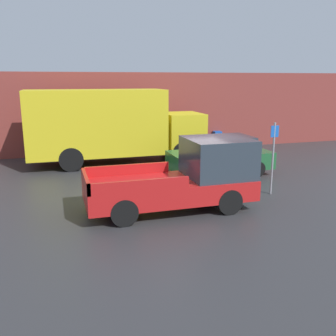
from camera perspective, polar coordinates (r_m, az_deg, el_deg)
ground_plane at (r=12.93m, az=3.79°, el=-4.67°), size 60.00×60.00×0.00m
building_wall at (r=21.05m, az=-4.92°, el=8.39°), size 28.00×0.15×4.37m
pickup_truck at (r=11.75m, az=2.94°, el=-1.37°), size 5.19×2.11×2.19m
car at (r=16.19m, az=8.02°, el=1.92°), size 4.31×1.96×1.64m
delivery_truck at (r=18.08m, az=-8.82°, el=6.56°), size 8.37×2.36×3.53m
parking_sign at (r=13.56m, az=15.71°, el=1.97°), size 0.30×0.07×2.55m
newspaper_box at (r=22.46m, az=7.49°, el=4.31°), size 0.45×0.40×1.01m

